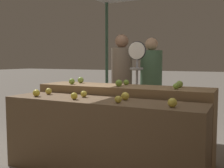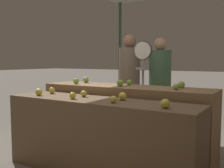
% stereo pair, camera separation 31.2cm
% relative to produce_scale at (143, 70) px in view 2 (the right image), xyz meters
% --- Properties ---
extents(display_counter_front, '(2.28, 0.55, 0.85)m').
position_rel_produce_scale_xyz_m(display_counter_front, '(0.05, -1.26, -0.72)').
color(display_counter_front, brown).
rests_on(display_counter_front, ground_plane).
extents(display_counter_back, '(2.28, 0.55, 0.96)m').
position_rel_produce_scale_xyz_m(display_counter_back, '(0.05, -0.66, -0.67)').
color(display_counter_back, olive).
rests_on(display_counter_back, ground_plane).
extents(apple_front_0, '(0.08, 0.08, 0.08)m').
position_rel_produce_scale_xyz_m(apple_front_0, '(-0.75, -1.37, -0.25)').
color(apple_front_0, gold).
rests_on(apple_front_0, display_counter_front).
extents(apple_front_1, '(0.08, 0.08, 0.08)m').
position_rel_produce_scale_xyz_m(apple_front_1, '(-0.21, -1.37, -0.25)').
color(apple_front_1, gold).
rests_on(apple_front_1, display_counter_front).
extents(apple_front_2, '(0.07, 0.07, 0.07)m').
position_rel_produce_scale_xyz_m(apple_front_2, '(0.33, -1.37, -0.25)').
color(apple_front_2, gold).
rests_on(apple_front_2, display_counter_front).
extents(apple_front_3, '(0.09, 0.09, 0.09)m').
position_rel_produce_scale_xyz_m(apple_front_3, '(0.88, -1.37, -0.25)').
color(apple_front_3, gold).
rests_on(apple_front_3, display_counter_front).
extents(apple_front_4, '(0.08, 0.08, 0.08)m').
position_rel_produce_scale_xyz_m(apple_front_4, '(-0.76, -1.14, -0.25)').
color(apple_front_4, gold).
rests_on(apple_front_4, display_counter_front).
extents(apple_front_5, '(0.08, 0.08, 0.08)m').
position_rel_produce_scale_xyz_m(apple_front_5, '(-0.22, -1.16, -0.25)').
color(apple_front_5, gold).
rests_on(apple_front_5, display_counter_front).
extents(apple_front_6, '(0.09, 0.09, 0.09)m').
position_rel_produce_scale_xyz_m(apple_front_6, '(0.31, -1.16, -0.25)').
color(apple_front_6, yellow).
rests_on(apple_front_6, display_counter_front).
extents(apple_back_0, '(0.08, 0.08, 0.08)m').
position_rel_produce_scale_xyz_m(apple_back_0, '(-0.66, -0.77, -0.15)').
color(apple_back_0, '#84AD3D').
rests_on(apple_back_0, display_counter_back).
extents(apple_back_1, '(0.09, 0.09, 0.09)m').
position_rel_produce_scale_xyz_m(apple_back_1, '(0.05, -0.77, -0.15)').
color(apple_back_1, '#7AA338').
rests_on(apple_back_1, display_counter_back).
extents(apple_back_2, '(0.07, 0.07, 0.07)m').
position_rel_produce_scale_xyz_m(apple_back_2, '(0.77, -0.76, -0.15)').
color(apple_back_2, '#84AD3D').
rests_on(apple_back_2, display_counter_back).
extents(apple_back_3, '(0.09, 0.09, 0.09)m').
position_rel_produce_scale_xyz_m(apple_back_3, '(-0.66, -0.54, -0.15)').
color(apple_back_3, '#8EB247').
rests_on(apple_back_3, display_counter_back).
extents(apple_back_4, '(0.07, 0.07, 0.07)m').
position_rel_produce_scale_xyz_m(apple_back_4, '(0.06, -0.55, -0.15)').
color(apple_back_4, '#7AA338').
rests_on(apple_back_4, display_counter_back).
extents(apple_back_5, '(0.08, 0.08, 0.08)m').
position_rel_produce_scale_xyz_m(apple_back_5, '(0.77, -0.54, -0.15)').
color(apple_back_5, '#8EB247').
rests_on(apple_back_5, display_counter_back).
extents(produce_scale, '(0.28, 0.20, 1.57)m').
position_rel_produce_scale_xyz_m(produce_scale, '(0.00, 0.00, 0.00)').
color(produce_scale, '#99999E').
rests_on(produce_scale, ground_plane).
extents(person_vendor_at_scale, '(0.40, 0.40, 1.72)m').
position_rel_produce_scale_xyz_m(person_vendor_at_scale, '(-0.38, 0.28, -0.15)').
color(person_vendor_at_scale, '#2D2D38').
rests_on(person_vendor_at_scale, ground_plane).
extents(person_customer_left, '(0.42, 0.42, 1.68)m').
position_rel_produce_scale_xyz_m(person_customer_left, '(0.02, 0.64, -0.18)').
color(person_customer_left, '#2D2D38').
rests_on(person_customer_left, ground_plane).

